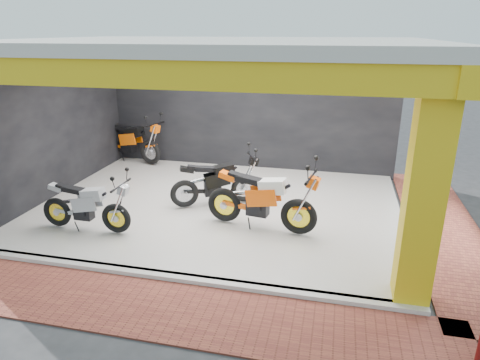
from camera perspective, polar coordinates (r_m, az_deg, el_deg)
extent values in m
plane|color=#2D2D30|center=(8.13, -6.68, -9.25)|extent=(80.00, 80.00, 0.00)
cube|color=white|center=(9.82, -2.79, -3.57)|extent=(8.00, 6.00, 0.10)
cube|color=beige|center=(9.05, -3.18, 17.60)|extent=(8.40, 6.40, 0.20)
cube|color=black|center=(12.24, 1.08, 9.38)|extent=(8.20, 0.20, 3.50)
cube|color=black|center=(11.13, -23.86, 6.72)|extent=(0.20, 6.20, 3.50)
cube|color=gold|center=(6.42, 23.38, -1.62)|extent=(0.50, 0.50, 3.50)
cube|color=gold|center=(6.24, -11.03, 13.73)|extent=(8.40, 0.30, 0.40)
cube|color=gold|center=(8.83, 23.52, 14.10)|extent=(0.30, 6.40, 0.40)
cube|color=white|center=(7.29, -9.43, -12.60)|extent=(8.00, 0.20, 0.10)
cube|color=#974431|center=(6.72, -12.01, -16.20)|extent=(9.00, 1.40, 0.03)
cube|color=#974431|center=(9.77, 25.57, -5.92)|extent=(1.40, 7.00, 0.03)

